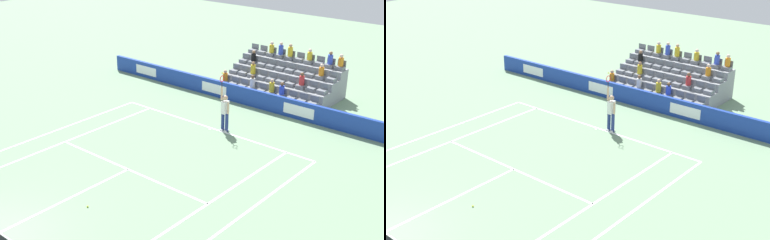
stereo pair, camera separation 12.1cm
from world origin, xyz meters
The scene contains 12 objects.
line_baseline centered at (0.00, -11.89, 0.00)m, with size 10.97×0.10×0.01m, color white.
line_service centered at (0.00, -6.40, 0.00)m, with size 8.23×0.10×0.01m, color white.
line_centre_service centered at (0.00, -3.20, 0.00)m, with size 0.10×6.40×0.01m, color white.
line_singles_sideline_left centered at (4.12, -5.95, 0.00)m, with size 0.10×11.89×0.01m, color white.
line_singles_sideline_right centered at (-4.12, -5.95, 0.00)m, with size 0.10×11.89×0.01m, color white.
line_doubles_sideline_left centered at (5.49, -5.95, 0.00)m, with size 0.10×11.89×0.01m, color white.
line_doubles_sideline_right centered at (-5.49, -5.95, 0.00)m, with size 0.10×11.89×0.01m, color white.
line_centre_mark centered at (0.00, -11.79, 0.00)m, with size 0.10×0.20×0.01m, color white.
sponsor_barrier centered at (0.00, -15.60, 0.47)m, with size 21.17×0.22×0.95m.
tennis_player centered at (-0.66, -12.03, 0.99)m, with size 0.53×0.37×2.85m.
stadium_stand centered at (0.00, -18.54, 0.69)m, with size 6.20×3.80×2.62m.
loose_tennis_ball centered at (-0.99, -3.51, 0.03)m, with size 0.07×0.07×0.07m, color #D1E533.
Camera 2 is at (-14.02, 6.10, 9.85)m, focal length 48.47 mm.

